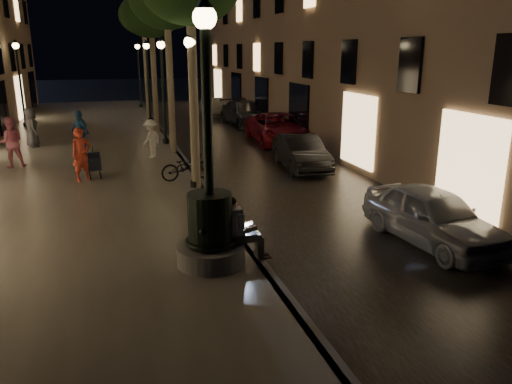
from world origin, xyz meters
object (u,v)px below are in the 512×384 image
object	(u,v)px
car_fifth	(214,107)
pedestrian_red	(82,155)
tree_far	(143,16)
pedestrian_dark	(31,127)
tree_third	(151,15)
lamp_curb_c	(148,70)
lamp_curb_a	(192,91)
lamp_left_c	(19,72)
pedestrian_blue	(80,132)
tree_second	(166,0)
bicycle	(187,167)
fountain_lamppost	(210,217)
seated_man_laptop	(240,227)
lamp_curb_b	(162,77)
stroller	(94,163)
pedestrian_white	(151,139)
car_second	(301,152)
pedestrian_pink	(11,142)
car_third	(279,129)
car_front	(433,216)
car_rear	(245,113)

from	to	relation	value
car_fifth	pedestrian_red	size ratio (longest dim) A/B	2.11
tree_far	pedestrian_dark	distance (m)	12.15
tree_third	lamp_curb_c	world-z (taller)	tree_third
lamp_curb_a	lamp_left_c	bearing A→B (deg)	113.93
pedestrian_blue	tree_second	bearing A→B (deg)	40.96
tree_far	bicycle	world-z (taller)	tree_far
fountain_lamppost	seated_man_laptop	xyz separation A→B (m)	(0.61, 0.00, -0.28)
seated_man_laptop	lamp_curb_b	world-z (taller)	lamp_curb_b
pedestrian_red	stroller	bearing A→B (deg)	19.11
tree_second	pedestrian_white	distance (m)	5.55
car_second	seated_man_laptop	bearing A→B (deg)	-114.30
car_second	stroller	bearing A→B (deg)	-175.10
lamp_left_c	pedestrian_pink	xyz separation A→B (m)	(1.06, -11.27, -2.09)
car_third	stroller	bearing A→B (deg)	-143.86
tree_second	lamp_curb_c	xyz separation A→B (m)	(-0.10, 10.00, -3.10)
car_front	pedestrian_white	bearing A→B (deg)	111.88
stroller	pedestrian_dark	distance (m)	7.21
tree_far	bicycle	bearing A→B (deg)	-90.61
tree_second	car_third	size ratio (longest dim) A/B	1.41
tree_far	pedestrian_blue	xyz separation A→B (m)	(-3.76, -11.21, -5.33)
car_second	pedestrian_dark	bearing A→B (deg)	152.08
car_third	pedestrian_red	size ratio (longest dim) A/B	2.94
pedestrian_pink	pedestrian_white	size ratio (longest dim) A/B	1.21
car_fifth	pedestrian_red	bearing A→B (deg)	-114.83
lamp_curb_c	seated_man_laptop	bearing A→B (deg)	-90.23
car_rear	pedestrian_pink	xyz separation A→B (m)	(-11.54, -9.17, 0.42)
stroller	fountain_lamppost	bearing A→B (deg)	-77.21
car_third	tree_third	bearing A→B (deg)	144.62
tree_far	car_third	distance (m)	13.04
tree_third	pedestrian_pink	distance (m)	10.69
lamp_curb_a	lamp_curb_c	size ratio (longest dim) A/B	1.00
lamp_curb_c	car_fifth	distance (m)	5.76
lamp_left_c	car_rear	xyz separation A→B (m)	(12.60, -2.09, -2.51)
lamp_curb_a	car_rear	distance (m)	15.16
tree_third	car_third	world-z (taller)	tree_third
tree_second	car_rear	world-z (taller)	tree_second
lamp_curb_a	car_second	world-z (taller)	lamp_curb_a
lamp_curb_a	pedestrian_blue	distance (m)	8.01
lamp_curb_b	pedestrian_red	xyz separation A→B (m)	(-3.44, -6.18, -2.14)
car_rear	pedestrian_red	bearing A→B (deg)	-131.18
tree_far	bicycle	xyz separation A→B (m)	(-0.18, -17.03, -5.77)
car_second	pedestrian_pink	xyz separation A→B (m)	(-10.52, 2.59, 0.49)
pedestrian_white	tree_third	bearing A→B (deg)	-143.55
bicycle	fountain_lamppost	bearing A→B (deg)	167.35
pedestrian_red	pedestrian_white	world-z (taller)	pedestrian_red
lamp_curb_b	lamp_curb_c	bearing A→B (deg)	90.00
fountain_lamppost	stroller	world-z (taller)	fountain_lamppost
tree_third	bicycle	world-z (taller)	tree_third
car_front	lamp_curb_b	bearing A→B (deg)	103.32
car_second	lamp_left_c	bearing A→B (deg)	134.89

